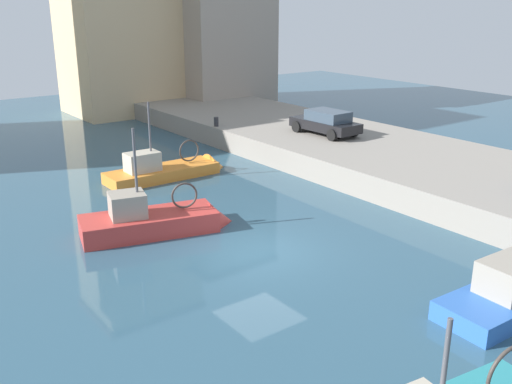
{
  "coord_description": "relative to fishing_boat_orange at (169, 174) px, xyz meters",
  "views": [
    {
      "loc": [
        -11.05,
        -14.59,
        8.24
      ],
      "look_at": [
        1.72,
        2.49,
        1.2
      ],
      "focal_mm": 40.34,
      "sensor_mm": 36.0,
      "label": 1
    }
  ],
  "objects": [
    {
      "name": "parked_car_black",
      "position": [
        9.17,
        -1.47,
        1.77
      ],
      "size": [
        2.03,
        4.18,
        1.37
      ],
      "color": "black",
      "rests_on": "quay_wall"
    },
    {
      "name": "fishing_boat_red",
      "position": [
        -3.8,
        -6.12,
        -0.01
      ],
      "size": [
        6.04,
        3.17,
        4.88
      ],
      "color": "#BC3833",
      "rests_on": "ground"
    },
    {
      "name": "water_surface",
      "position": [
        -1.87,
        -9.9,
        -0.13
      ],
      "size": [
        80.0,
        80.0,
        0.0
      ],
      "primitive_type": "plane",
      "color": "#2D5166",
      "rests_on": "ground"
    },
    {
      "name": "mooring_bollard_north",
      "position": [
        5.48,
        4.1,
        1.35
      ],
      "size": [
        0.28,
        0.28,
        0.55
      ],
      "primitive_type": "cylinder",
      "color": "#2D2D33",
      "rests_on": "quay_wall"
    },
    {
      "name": "fishing_boat_orange",
      "position": [
        0.0,
        0.0,
        0.0
      ],
      "size": [
        6.37,
        2.09,
        4.64
      ],
      "color": "orange",
      "rests_on": "ground"
    },
    {
      "name": "quay_wall",
      "position": [
        9.63,
        -9.9,
        0.47
      ],
      "size": [
        9.0,
        56.0,
        1.2
      ],
      "primitive_type": "cube",
      "color": "gray",
      "rests_on": "ground"
    },
    {
      "name": "waterfront_building_west_mid",
      "position": [
        13.12,
        16.59,
        6.77
      ],
      "size": [
        7.45,
        9.23,
        13.76
      ],
      "color": "#A39384",
      "rests_on": "ground"
    }
  ]
}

